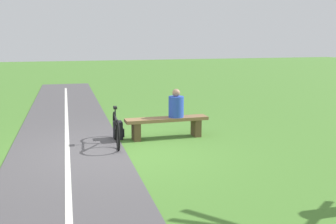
# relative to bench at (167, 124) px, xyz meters

# --- Properties ---
(ground_plane) EXTENTS (80.00, 80.00, 0.00)m
(ground_plane) POSITION_rel_bench_xyz_m (1.43, 0.78, -0.36)
(ground_plane) COLOR #477A2D
(bench) EXTENTS (2.04, 0.46, 0.51)m
(bench) POSITION_rel_bench_xyz_m (0.00, 0.00, 0.00)
(bench) COLOR brown
(bench) RESTS_ON ground_plane
(person_seated) EXTENTS (0.38, 0.38, 0.69)m
(person_seated) POSITION_rel_bench_xyz_m (-0.24, 0.01, 0.44)
(person_seated) COLOR #2847B7
(person_seated) RESTS_ON bench
(bicycle) EXTENTS (0.24, 1.65, 0.86)m
(bicycle) POSITION_rel_bench_xyz_m (1.29, 0.24, 0.00)
(bicycle) COLOR black
(bicycle) RESTS_ON ground_plane
(backpack) EXTENTS (0.25, 0.30, 0.43)m
(backpack) POSITION_rel_bench_xyz_m (1.14, -0.29, -0.15)
(backpack) COLOR black
(backpack) RESTS_ON ground_plane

